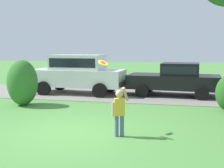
# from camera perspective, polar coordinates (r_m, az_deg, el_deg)

# --- Properties ---
(ground_plane) EXTENTS (80.00, 80.00, 0.00)m
(ground_plane) POSITION_cam_1_polar(r_m,az_deg,el_deg) (8.17, -7.45, -9.14)
(ground_plane) COLOR #518E42
(driveway_strip) EXTENTS (28.00, 4.40, 0.02)m
(driveway_strip) POSITION_cam_1_polar(r_m,az_deg,el_deg) (14.40, 1.63, -2.02)
(driveway_strip) COLOR gray
(driveway_strip) RESTS_ON ground
(shrub_near_tree) EXTENTS (1.18, 1.21, 1.79)m
(shrub_near_tree) POSITION_cam_1_polar(r_m,az_deg,el_deg) (12.17, -16.83, 0.24)
(shrub_near_tree) COLOR #33702B
(shrub_near_tree) RESTS_ON ground
(parked_sedan) EXTENTS (4.51, 2.32, 1.56)m
(parked_sedan) POSITION_cam_1_polar(r_m,az_deg,el_deg) (14.22, 12.09, 1.12)
(parked_sedan) COLOR black
(parked_sedan) RESTS_ON ground
(parked_suv) EXTENTS (4.74, 2.19, 1.92)m
(parked_suv) POSITION_cam_1_polar(r_m,az_deg,el_deg) (14.66, -6.55, 2.30)
(parked_suv) COLOR white
(parked_suv) RESTS_ON ground
(child_thrower) EXTENTS (0.40, 0.35, 1.29)m
(child_thrower) POSITION_cam_1_polar(r_m,az_deg,el_deg) (7.56, 1.43, -4.81)
(child_thrower) COLOR #4C608C
(child_thrower) RESTS_ON ground
(frisbee) EXTENTS (0.29, 0.28, 0.21)m
(frisbee) POSITION_cam_1_polar(r_m,az_deg,el_deg) (7.96, -1.73, 4.06)
(frisbee) COLOR yellow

